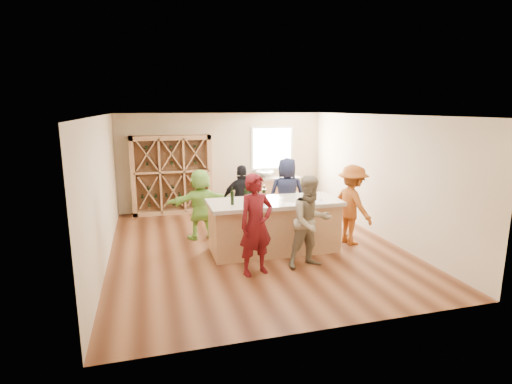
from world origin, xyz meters
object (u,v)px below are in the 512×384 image
object	(u,v)px
sink	(265,174)
tasting_counter_base	(274,227)
wine_bottle_b	(246,197)
person_far_mid	(243,201)
wine_bottle_d	(256,197)
person_near_right	(311,222)
person_far_right	(287,195)
person_far_left	(201,204)
wine_rack	(172,175)
wine_bottle_a	(232,198)
wine_bottle_e	(264,196)
person_near_left	(256,225)
person_server	(352,205)
wine_bottle_c	(251,195)

from	to	relation	value
sink	tasting_counter_base	size ratio (longest dim) A/B	0.21
sink	tasting_counter_base	world-z (taller)	sink
wine_bottle_b	person_far_mid	xyz separation A→B (m)	(0.26, 1.36, -0.40)
tasting_counter_base	wine_bottle_d	size ratio (longest dim) A/B	9.09
wine_bottle_d	person_near_right	xyz separation A→B (m)	(0.83, -0.80, -0.35)
person_far_mid	person_far_right	distance (m)	1.11
person_far_left	wine_rack	bearing A→B (deg)	-88.20
wine_rack	wine_bottle_a	xyz separation A→B (m)	(0.92, -3.79, 0.11)
wine_bottle_b	wine_bottle_e	bearing A→B (deg)	7.44
wine_bottle_b	person_far_left	distance (m)	1.65
wine_bottle_b	person_far_right	xyz separation A→B (m)	(1.36, 1.41, -0.34)
tasting_counter_base	person_near_left	bearing A→B (deg)	-122.94
tasting_counter_base	wine_bottle_a	distance (m)	1.16
wine_bottle_b	person_server	distance (m)	2.46
person_server	person_far_left	size ratio (longest dim) A/B	1.09
wine_bottle_b	wine_bottle_e	xyz separation A→B (m)	(0.38, 0.05, -0.01)
wine_bottle_a	person_server	bearing A→B (deg)	2.40
person_far_left	person_server	bearing A→B (deg)	149.34
wine_bottle_d	person_far_right	distance (m)	1.85
wine_bottle_d	person_near_left	size ratio (longest dim) A/B	0.16
person_far_right	tasting_counter_base	bearing A→B (deg)	72.74
wine_bottle_e	person_near_left	distance (m)	1.03
tasting_counter_base	wine_bottle_a	size ratio (longest dim) A/B	9.64
wine_bottle_a	wine_bottle_d	bearing A→B (deg)	-8.70
person_server	person_far_left	distance (m)	3.38
wine_bottle_b	wine_bottle_e	world-z (taller)	wine_bottle_b
wine_bottle_a	person_near_right	world-z (taller)	person_near_right
wine_rack	person_far_left	world-z (taller)	wine_rack
wine_bottle_b	person_near_left	xyz separation A→B (m)	(-0.03, -0.84, -0.32)
person_far_right	wine_bottle_a	bearing A→B (deg)	52.82
tasting_counter_base	wine_bottle_a	bearing A→B (deg)	-171.79
person_far_right	person_far_left	xyz separation A→B (m)	(-2.07, 0.01, -0.09)
person_near_left	person_far_right	world-z (taller)	person_near_left
wine_bottle_c	person_far_left	bearing A→B (deg)	123.21
sink	person_far_left	xyz separation A→B (m)	(-2.23, -2.36, -0.21)
wine_rack	person_far_left	distance (m)	2.50
sink	wine_bottle_b	bearing A→B (deg)	-111.85
person_far_left	wine_bottle_c	bearing A→B (deg)	114.17
wine_bottle_c	person_near_left	xyz separation A→B (m)	(-0.16, -0.99, -0.32)
person_far_mid	person_far_right	xyz separation A→B (m)	(1.10, 0.05, 0.06)
sink	person_far_mid	xyz separation A→B (m)	(-1.26, -2.43, -0.18)
wine_bottle_d	person_far_left	world-z (taller)	person_far_left
wine_bottle_c	person_server	size ratio (longest dim) A/B	0.18
wine_bottle_c	tasting_counter_base	bearing A→B (deg)	6.75
person_far_left	person_near_left	bearing A→B (deg)	97.68
wine_rack	person_far_left	bearing A→B (deg)	-79.16
wine_bottle_d	wine_bottle_c	bearing A→B (deg)	119.30
sink	person_server	xyz separation A→B (m)	(0.91, -3.61, -0.14)
wine_bottle_a	wine_bottle_c	world-z (taller)	wine_bottle_c
person_far_mid	person_far_right	bearing A→B (deg)	-166.62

